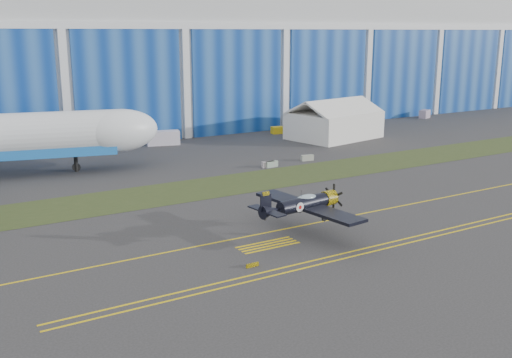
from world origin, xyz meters
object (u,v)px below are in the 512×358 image
tug (277,130)px  tent (334,118)px  shipping_container (163,138)px  warbird (303,204)px

tug → tent: bearing=-49.3°
shipping_container → tug: (23.98, -0.24, -0.55)m
tent → shipping_container: 31.99m
shipping_container → tug: bearing=14.7°
shipping_container → tug: shipping_container is taller
warbird → shipping_container: (6.85, 52.45, -1.95)m
shipping_container → tug: 23.99m
warbird → tug: size_ratio=6.24×
tug → warbird: bearing=-112.2°
tug → shipping_container: bearing=-172.2°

